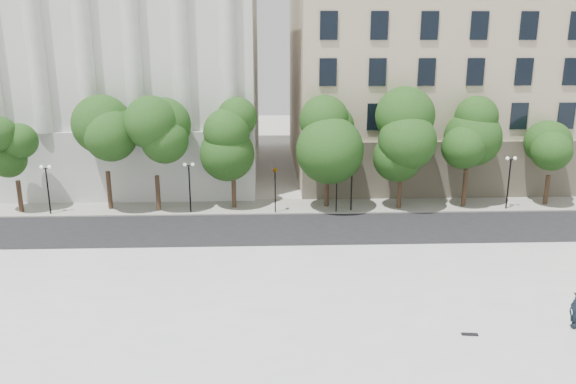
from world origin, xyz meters
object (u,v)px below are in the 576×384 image
traffic_light_east (337,167)px  person_lying (574,323)px  traffic_light_west (275,168)px  skateboard (470,334)px

traffic_light_east → person_lying: 21.44m
traffic_light_west → person_lying: 23.79m
traffic_light_east → person_lying: (8.67, -19.38, -3.02)m
traffic_light_west → traffic_light_east: size_ratio=1.00×
traffic_light_east → person_lying: size_ratio=2.37×
person_lying → traffic_light_east: bearing=109.9°
traffic_light_east → skateboard: traffic_light_east is taller
person_lying → skateboard: size_ratio=2.43×
person_lying → traffic_light_west: bearing=120.6°
person_lying → skateboard: bearing=-179.2°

